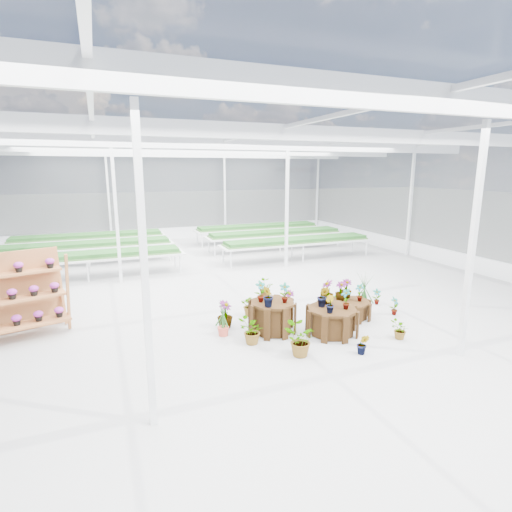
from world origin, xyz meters
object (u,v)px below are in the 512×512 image
object	(u,v)px
plinth_mid	(332,321)
plinth_low	(351,309)
shelf_rack	(23,296)
plinth_tall	(272,317)

from	to	relation	value
plinth_mid	plinth_low	world-z (taller)	plinth_mid
plinth_low	shelf_rack	bearing A→B (deg)	166.98
plinth_mid	shelf_rack	distance (m)	6.84
plinth_tall	shelf_rack	distance (m)	5.50
plinth_mid	shelf_rack	bearing A→B (deg)	159.32
plinth_mid	shelf_rack	world-z (taller)	shelf_rack
plinth_tall	plinth_low	bearing A→B (deg)	2.60
plinth_tall	plinth_low	size ratio (longest dim) A/B	1.10
plinth_tall	plinth_mid	distance (m)	1.34
plinth_tall	plinth_low	world-z (taller)	plinth_tall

